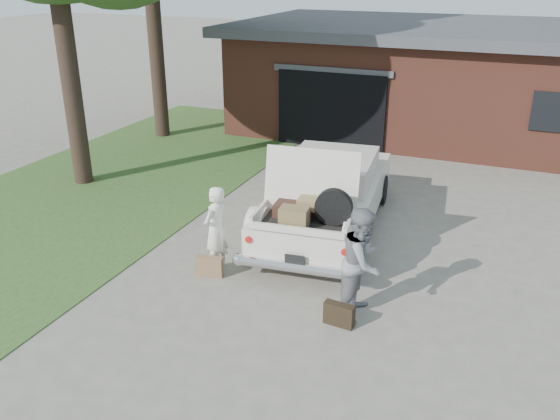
% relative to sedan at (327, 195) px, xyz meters
% --- Properties ---
extents(ground, '(90.00, 90.00, 0.00)m').
position_rel_sedan_xyz_m(ground, '(-0.26, -2.45, -0.75)').
color(ground, gray).
rests_on(ground, ground).
extents(grass_strip, '(6.00, 16.00, 0.02)m').
position_rel_sedan_xyz_m(grass_strip, '(-5.76, 0.55, -0.74)').
color(grass_strip, '#2D4C1E').
rests_on(grass_strip, ground).
extents(house, '(12.80, 7.80, 3.30)m').
position_rel_sedan_xyz_m(house, '(0.72, 9.02, 0.92)').
color(house, brown).
rests_on(house, ground).
extents(sedan, '(2.51, 5.30, 2.10)m').
position_rel_sedan_xyz_m(sedan, '(0.00, 0.00, 0.00)').
color(sedan, beige).
rests_on(sedan, ground).
extents(woman_left, '(0.43, 0.61, 1.56)m').
position_rel_sedan_xyz_m(woman_left, '(-1.25, -2.37, 0.03)').
color(woman_left, white).
rests_on(woman_left, ground).
extents(woman_right, '(0.72, 0.89, 1.75)m').
position_rel_sedan_xyz_m(woman_right, '(1.47, -2.75, 0.12)').
color(woman_right, gray).
rests_on(woman_right, ground).
extents(suitcase_left, '(0.49, 0.23, 0.36)m').
position_rel_sedan_xyz_m(suitcase_left, '(-1.25, -2.64, -0.57)').
color(suitcase_left, '#8E6B48').
rests_on(suitcase_left, ground).
extents(suitcase_right, '(0.48, 0.19, 0.36)m').
position_rel_sedan_xyz_m(suitcase_right, '(1.28, -3.23, -0.57)').
color(suitcase_right, black).
rests_on(suitcase_right, ground).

